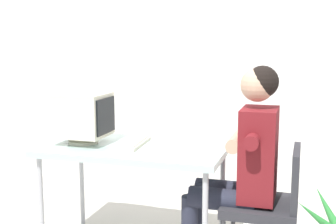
{
  "coord_description": "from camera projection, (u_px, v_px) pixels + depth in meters",
  "views": [
    {
      "loc": [
        1.12,
        -2.85,
        1.46
      ],
      "look_at": [
        0.24,
        0.0,
        1.0
      ],
      "focal_mm": 48.46,
      "sensor_mm": 36.0,
      "label": 1
    }
  ],
  "objects": [
    {
      "name": "wall_back",
      "position": [
        218.0,
        38.0,
        4.25
      ],
      "size": [
        8.0,
        0.1,
        3.0
      ],
      "primitive_type": "cube",
      "color": "silver",
      "rests_on": "ground_plane"
    },
    {
      "name": "office_chair",
      "position": [
        270.0,
        200.0,
        2.87
      ],
      "size": [
        0.46,
        0.46,
        0.81
      ],
      "color": "#4C4C51",
      "rests_on": "ground_plane"
    },
    {
      "name": "desk",
      "position": [
        134.0,
        154.0,
        3.14
      ],
      "size": [
        1.26,
        0.7,
        0.75
      ],
      "color": "#B7B7BC",
      "rests_on": "ground_plane"
    },
    {
      "name": "person_seated",
      "position": [
        242.0,
        160.0,
        2.89
      ],
      "size": [
        0.71,
        0.54,
        1.32
      ],
      "color": "maroon",
      "rests_on": "ground_plane"
    },
    {
      "name": "crt_monitor",
      "position": [
        83.0,
        115.0,
        3.19
      ],
      "size": [
        0.36,
        0.32,
        0.36
      ],
      "color": "beige",
      "rests_on": "desk"
    },
    {
      "name": "keyboard",
      "position": [
        131.0,
        143.0,
        3.16
      ],
      "size": [
        0.2,
        0.42,
        0.03
      ],
      "color": "beige",
      "rests_on": "desk"
    }
  ]
}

